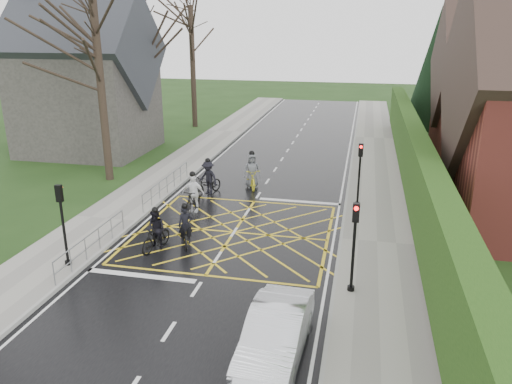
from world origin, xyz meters
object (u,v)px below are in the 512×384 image
at_px(cyclist_rear, 185,231).
at_px(cyclist_back, 156,234).
at_px(cyclist_lead, 252,175).
at_px(cyclist_mid, 208,181).
at_px(car, 276,334).
at_px(cyclist_front, 193,197).

xyz_separation_m(cyclist_rear, cyclist_back, (-0.95, -0.72, 0.10)).
relative_size(cyclist_rear, cyclist_lead, 0.85).
distance_m(cyclist_mid, cyclist_lead, 2.52).
distance_m(cyclist_back, car, 8.09).
xyz_separation_m(cyclist_front, cyclist_lead, (1.88, 4.26, -0.02)).
bearing_deg(cyclist_lead, cyclist_front, -135.21).
xyz_separation_m(cyclist_rear, cyclist_front, (-0.90, 3.57, 0.17)).
relative_size(cyclist_rear, cyclist_mid, 0.90).
bearing_deg(cyclist_mid, cyclist_front, -63.10).
bearing_deg(car, cyclist_mid, 117.19).
xyz_separation_m(cyclist_mid, car, (5.87, -12.63, -0.01)).
bearing_deg(cyclist_lead, car, -96.13).
relative_size(cyclist_front, cyclist_lead, 0.89).
bearing_deg(cyclist_mid, cyclist_back, -64.96).
bearing_deg(car, cyclist_lead, 107.56).
xyz_separation_m(cyclist_back, cyclist_lead, (1.93, 8.55, 0.04)).
bearing_deg(cyclist_mid, cyclist_rear, -56.34).
bearing_deg(cyclist_rear, car, -77.00).
xyz_separation_m(cyclist_back, cyclist_mid, (-0.06, 7.00, 0.04)).
bearing_deg(cyclist_rear, cyclist_mid, 74.73).
relative_size(cyclist_back, cyclist_mid, 0.88).
bearing_deg(cyclist_lead, cyclist_rear, -118.57).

